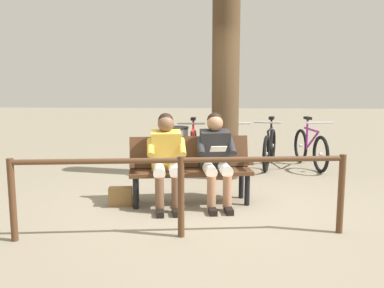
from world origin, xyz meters
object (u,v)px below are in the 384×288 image
Objects in this scene: person_reading at (216,155)px; bicycle_red at (232,149)px; litter_bin at (177,151)px; bicycle_silver at (193,149)px; person_companion at (166,155)px; bicycle_green at (310,148)px; bicycle_purple at (270,148)px; bench at (190,165)px; tree_trunk at (226,83)px; handbag at (121,196)px.

person_reading is 2.35m from bicycle_red.
bicycle_silver reaches higher than litter_bin.
litter_bin is (0.02, -1.72, -0.24)m from person_companion.
bicycle_silver is at bearing -91.31° from bicycle_green.
litter_bin is 1.90m from bicycle_purple.
bench is at bearing -26.18° from bicycle_red.
tree_trunk is at bearing -104.96° from person_reading.
tree_trunk is at bearing -129.65° from handbag.
person_companion is 1.42× the size of litter_bin.
tree_trunk reaches higher than litter_bin.
person_reading is 2.73m from bicycle_purple.
person_reading is at bearing 179.95° from person_companion.
tree_trunk is (-1.39, -1.68, 1.46)m from handbag.
person_companion reaches higher than bench.
tree_trunk is 1.90× the size of bicycle_red.
tree_trunk reaches higher than bench.
bench is 0.99× the size of bicycle_silver.
person_companion is 2.60m from bicycle_red.
bicycle_red is at bearing -60.60° from bicycle_purple.
bicycle_red is at bearing -115.58° from bench.
bicycle_green is 2.22m from bicycle_silver.
bicycle_green and bicycle_purple have the same top height.
bicycle_red and bicycle_silver have the same top height.
bicycle_purple is 1.47m from bicycle_silver.
bicycle_silver reaches higher than bench.
bicycle_red is (-0.96, -0.69, -0.07)m from litter_bin.
person_reading reaches higher than bicycle_silver.
bicycle_red is (-0.94, -2.41, -0.30)m from person_companion.
bicycle_silver is (-0.22, -2.35, -0.30)m from person_companion.
person_reading is 1.00× the size of person_companion.
person_companion is at bearing -178.74° from handbag.
tree_trunk is (-0.50, -1.46, 1.07)m from bench.
bench is at bearing -15.66° from bicycle_purple.
bicycle_purple is (-1.68, -0.89, -0.07)m from litter_bin.
person_companion reaches higher than bicycle_silver.
litter_bin is (0.81, -0.05, -1.16)m from tree_trunk.
person_companion is at bearing 90.55° from litter_bin.
person_reading is at bearing 111.88° from litter_bin.
bicycle_purple reaches higher than handbag.
bench is 0.99× the size of bicycle_green.
bicycle_purple is (-0.87, -0.94, -1.22)m from tree_trunk.
bicycle_green is 0.99× the size of bicycle_silver.
bench is 1.54m from litter_bin.
bicycle_purple is at bearing -97.42° from bicycle_green.
bench is at bearing -49.63° from bicycle_green.
tree_trunk is 2.25m from bicycle_green.
handbag is 0.18× the size of bicycle_red.
person_reading is at bearing -174.69° from handbag.
handbag is at bearing -42.27° from bicycle_red.
bench is 1.38× the size of person_companion.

